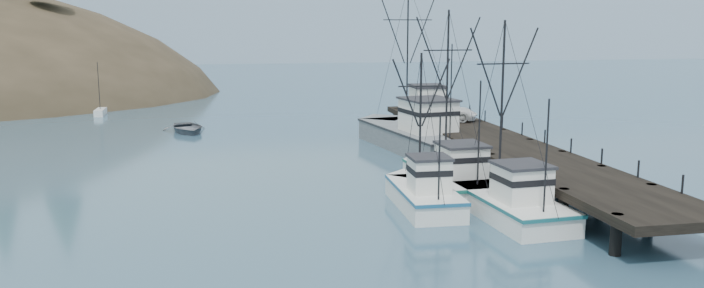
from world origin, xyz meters
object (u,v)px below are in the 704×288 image
trawler_near (507,201)px  trawler_mid (423,193)px  pier_shed (427,99)px  pickup_truck (444,112)px  pier (497,144)px  motorboat (187,132)px  trawler_far (451,177)px  work_vessel (415,134)px

trawler_near → trawler_mid: (-4.11, 2.67, -0.00)m
pier_shed → pickup_truck: pier_shed is taller
pier → motorboat: size_ratio=7.43×
trawler_far → pickup_truck: size_ratio=2.02×
trawler_near → pickup_truck: 23.94m
trawler_near → work_vessel: bearing=87.8°
pier → trawler_far: trawler_far is taller
pier → work_vessel: bearing=115.6°
trawler_mid → pickup_truck: 22.50m
trawler_mid → pier: bearing=48.3°
work_vessel → pickup_truck: 4.50m
pier → trawler_near: (-4.81, -12.69, -0.87)m
trawler_far → work_vessel: size_ratio=0.68×
trawler_mid → motorboat: (-14.69, 31.32, -0.82)m
pickup_truck → motorboat: 25.49m
trawler_near → pier_shed: bearing=81.5°
work_vessel → motorboat: (-19.61, 12.96, -1.23)m
pier → trawler_near: bearing=-110.8°
pier_shed → motorboat: pier_shed is taller
pier → trawler_far: (-5.80, -6.14, -0.87)m
pickup_truck → pier_shed: bearing=22.1°
pickup_truck → motorboat: size_ratio=0.99×
pier → pickup_truck: pickup_truck is taller
trawler_far → work_vessel: 14.59m
trawler_mid → pier_shed: 27.47m
work_vessel → motorboat: bearing=146.5°
pier → pickup_truck: size_ratio=7.47×
trawler_mid → work_vessel: size_ratio=0.53×
pickup_truck → motorboat: bearing=87.8°
trawler_mid → motorboat: trawler_mid is taller
work_vessel → trawler_far: bearing=-97.1°
motorboat → trawler_far: bearing=-69.7°
pickup_truck → motorboat: pickup_truck is taller
pier → trawler_far: size_ratio=3.70×
trawler_far → motorboat: size_ratio=2.01×
trawler_far → work_vessel: work_vessel is taller
pier → work_vessel: 9.26m
pier → pickup_truck: 10.85m
work_vessel → pier_shed: bearing=65.7°
trawler_far → work_vessel: bearing=82.9°
trawler_mid → trawler_near: bearing=-33.1°
pier → trawler_near: size_ratio=3.92×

